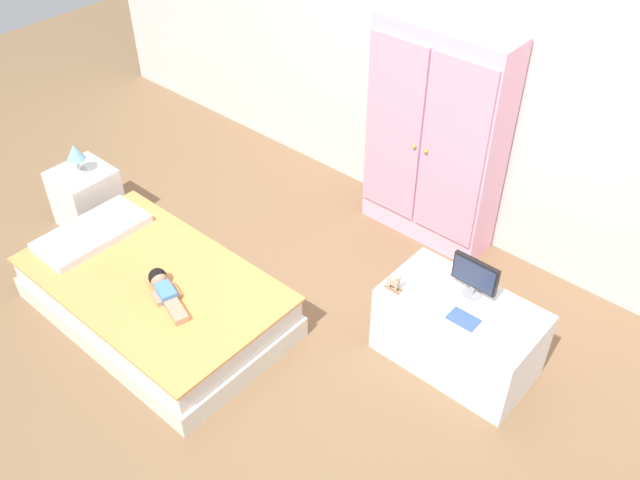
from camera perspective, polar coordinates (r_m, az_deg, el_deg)
The scene contains 12 objects.
ground_plane at distance 3.70m, azimuth -3.23°, elevation -9.81°, with size 10.00×10.00×0.02m, color brown.
back_wall at distance 3.96m, azimuth 12.70°, elevation 17.24°, with size 6.40×0.05×2.70m, color silver.
bed at distance 3.91m, azimuth -13.43°, elevation -4.59°, with size 1.47×0.87×0.28m.
pillow at distance 4.17m, azimuth -18.32°, elevation 0.59°, with size 0.31×0.62×0.05m, color silver.
doll at distance 3.69m, azimuth -12.87°, elevation -3.78°, with size 0.38×0.19×0.10m.
nightstand at distance 4.67m, azimuth -18.71°, elevation 3.36°, with size 0.34×0.34×0.39m, color white.
table_lamp at distance 4.49m, azimuth -19.57°, elevation 6.75°, with size 0.11×0.11×0.19m.
wardrobe at distance 4.13m, azimuth 9.48°, elevation 8.31°, with size 0.82×0.30×1.37m.
tv_stand at distance 3.60m, azimuth 11.36°, elevation -7.49°, with size 0.79×0.44×0.42m, color white.
tv_monitor at distance 3.42m, azimuth 12.67°, elevation -2.90°, with size 0.24×0.10×0.22m.
rocking_horse_toy at distance 3.43m, azimuth 6.21°, elevation -3.52°, with size 0.09×0.04×0.11m.
book_blue at distance 3.36m, azimuth 11.77°, elevation -6.43°, with size 0.14×0.09×0.01m, color blue.
Camera 1 is at (1.74, -1.67, 2.80)m, focal length 38.73 mm.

